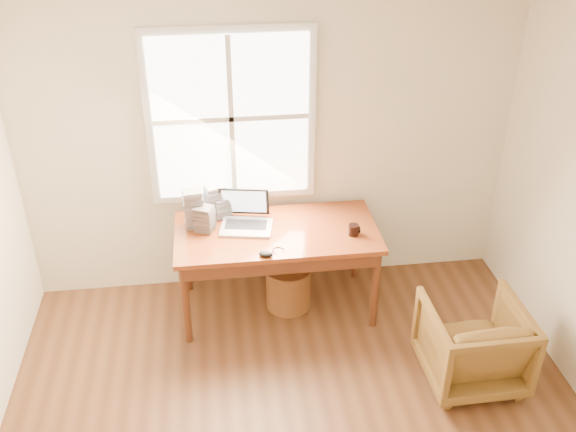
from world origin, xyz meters
The scene contains 11 objects.
room_shell centered at (-0.02, 0.16, 1.32)m, with size 4.04×4.54×2.64m.
desk centered at (0.00, 1.80, 0.73)m, with size 1.60×0.80×0.04m, color brown.
armchair centered at (1.29, 0.81, 0.32)m, with size 0.68×0.70×0.63m, color brown.
wicker_stool centered at (0.09, 1.80, 0.18)m, with size 0.37×0.37×0.37m, color brown.
laptop centered at (-0.23, 1.85, 0.89)m, with size 0.39×0.41×0.29m, color #B8BBC0, non-canonical shape.
mouse centered at (-0.12, 1.45, 0.77)m, with size 0.11×0.06×0.04m, color black.
coffee_mug centered at (0.59, 1.66, 0.79)m, with size 0.08×0.08×0.09m, color black.
cd_stack_a centered at (-0.47, 2.09, 0.89)m, with size 0.14×0.12×0.28m, color silver.
cd_stack_b centered at (-0.56, 1.88, 0.86)m, with size 0.14×0.12×0.21m, color #25252A.
cd_stack_c centered at (-0.64, 1.95, 0.91)m, with size 0.14×0.13×0.32m, color #A5A3B1.
cd_stack_d centered at (-0.42, 2.08, 0.84)m, with size 0.14×0.12×0.17m, color #ABB0B7.
Camera 1 is at (-0.46, -2.47, 3.42)m, focal length 40.00 mm.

